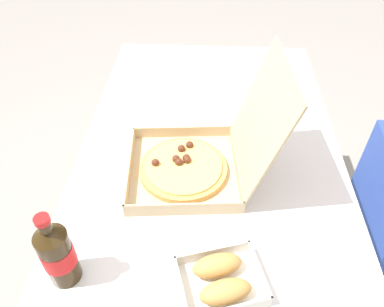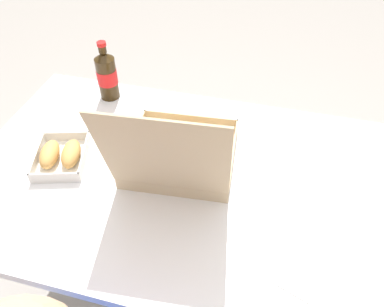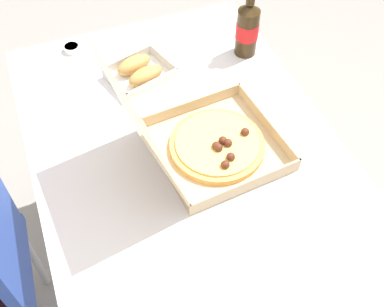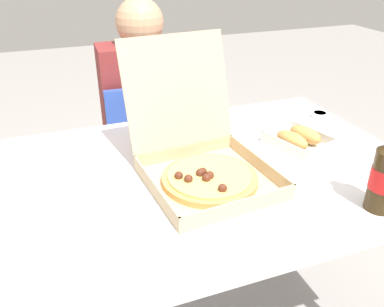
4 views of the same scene
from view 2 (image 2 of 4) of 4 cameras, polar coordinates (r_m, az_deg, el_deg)
The scene contains 6 objects.
ground_plane at distance 1.77m, azimuth 1.02°, elevation -20.42°, with size 10.00×10.00×0.00m, color gray.
dining_table at distance 1.21m, azimuth 1.41°, elevation -6.37°, with size 1.45×0.84×0.75m.
pizza_box_open at distance 1.15m, azimuth -1.92°, elevation -0.08°, with size 0.36×0.45×0.36m.
bread_side_box at distance 1.26m, azimuth -18.96°, elevation -0.23°, with size 0.20×0.23×0.06m.
cola_bottle at distance 1.46m, azimuth -12.56°, elevation 11.36°, with size 0.07×0.07×0.22m.
paper_menu at distance 1.01m, azimuth 18.68°, elevation -17.30°, with size 0.21×0.15×0.00m, color white.
Camera 2 is at (-0.17, 0.76, 1.59)m, focal length 35.81 mm.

